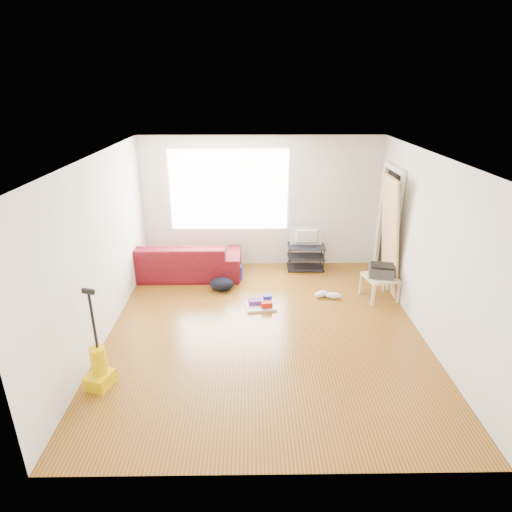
{
  "coord_description": "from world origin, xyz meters",
  "views": [
    {
      "loc": [
        -0.2,
        -5.4,
        3.35
      ],
      "look_at": [
        -0.12,
        0.6,
        0.93
      ],
      "focal_mm": 30.0,
      "sensor_mm": 36.0,
      "label": 1
    }
  ],
  "objects_px": {
    "side_table": "(380,280)",
    "bucket": "(235,279)",
    "vacuum": "(99,368)",
    "sofa": "(181,275)",
    "backpack": "(222,290)",
    "tv_stand": "(306,257)",
    "cleaning_tray": "(261,304)"
  },
  "relations": [
    {
      "from": "tv_stand",
      "to": "vacuum",
      "type": "relative_size",
      "value": 0.57
    },
    {
      "from": "bucket",
      "to": "sofa",
      "type": "bearing_deg",
      "value": 169.89
    },
    {
      "from": "tv_stand",
      "to": "side_table",
      "type": "relative_size",
      "value": 1.22
    },
    {
      "from": "tv_stand",
      "to": "vacuum",
      "type": "bearing_deg",
      "value": -129.19
    },
    {
      "from": "sofa",
      "to": "side_table",
      "type": "distance_m",
      "value": 3.62
    },
    {
      "from": "sofa",
      "to": "bucket",
      "type": "relative_size",
      "value": 8.5
    },
    {
      "from": "cleaning_tray",
      "to": "side_table",
      "type": "bearing_deg",
      "value": 8.09
    },
    {
      "from": "sofa",
      "to": "tv_stand",
      "type": "distance_m",
      "value": 2.41
    },
    {
      "from": "sofa",
      "to": "cleaning_tray",
      "type": "relative_size",
      "value": 4.4
    },
    {
      "from": "vacuum",
      "to": "cleaning_tray",
      "type": "bearing_deg",
      "value": 61.87
    },
    {
      "from": "backpack",
      "to": "sofa",
      "type": "bearing_deg",
      "value": 144.72
    },
    {
      "from": "side_table",
      "to": "bucket",
      "type": "distance_m",
      "value": 2.58
    },
    {
      "from": "backpack",
      "to": "vacuum",
      "type": "height_order",
      "value": "vacuum"
    },
    {
      "from": "tv_stand",
      "to": "bucket",
      "type": "distance_m",
      "value": 1.45
    },
    {
      "from": "side_table",
      "to": "vacuum",
      "type": "relative_size",
      "value": 0.46
    },
    {
      "from": "side_table",
      "to": "cleaning_tray",
      "type": "relative_size",
      "value": 1.13
    },
    {
      "from": "side_table",
      "to": "backpack",
      "type": "height_order",
      "value": "side_table"
    },
    {
      "from": "side_table",
      "to": "vacuum",
      "type": "xyz_separation_m",
      "value": [
        -3.95,
        -2.18,
        -0.1
      ]
    },
    {
      "from": "sofa",
      "to": "vacuum",
      "type": "distance_m",
      "value": 3.19
    },
    {
      "from": "tv_stand",
      "to": "side_table",
      "type": "distance_m",
      "value": 1.64
    },
    {
      "from": "tv_stand",
      "to": "sofa",
      "type": "bearing_deg",
      "value": -172.73
    },
    {
      "from": "side_table",
      "to": "backpack",
      "type": "relative_size",
      "value": 1.4
    },
    {
      "from": "backpack",
      "to": "bucket",
      "type": "bearing_deg",
      "value": 66.92
    },
    {
      "from": "tv_stand",
      "to": "bucket",
      "type": "height_order",
      "value": "tv_stand"
    },
    {
      "from": "cleaning_tray",
      "to": "backpack",
      "type": "height_order",
      "value": "cleaning_tray"
    },
    {
      "from": "tv_stand",
      "to": "bucket",
      "type": "relative_size",
      "value": 2.66
    },
    {
      "from": "sofa",
      "to": "tv_stand",
      "type": "bearing_deg",
      "value": -173.54
    },
    {
      "from": "cleaning_tray",
      "to": "vacuum",
      "type": "height_order",
      "value": "vacuum"
    },
    {
      "from": "side_table",
      "to": "backpack",
      "type": "bearing_deg",
      "value": 172.97
    },
    {
      "from": "vacuum",
      "to": "bucket",
      "type": "bearing_deg",
      "value": 80.85
    },
    {
      "from": "bucket",
      "to": "backpack",
      "type": "bearing_deg",
      "value": -115.76
    },
    {
      "from": "bucket",
      "to": "cleaning_tray",
      "type": "xyz_separation_m",
      "value": [
        0.46,
        -1.06,
        0.05
      ]
    }
  ]
}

